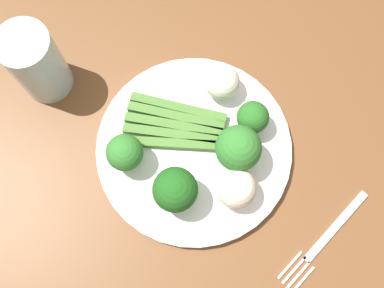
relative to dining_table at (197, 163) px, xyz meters
name	(u,v)px	position (x,y,z in m)	size (l,w,h in m)	color
ground_plane	(194,216)	(0.00, 0.00, -0.66)	(6.00, 6.00, 0.02)	#B7A88E
dining_table	(197,163)	(0.00, 0.00, 0.00)	(1.48, 1.06, 0.73)	brown
plate	(192,147)	(0.00, 0.01, 0.09)	(0.26, 0.26, 0.01)	white
asparagus_bundle	(175,126)	(0.04, 0.01, 0.11)	(0.14, 0.14, 0.01)	#47752D
broccoli_left	(238,148)	(-0.04, -0.03, 0.14)	(0.06, 0.06, 0.07)	#609E3D
broccoli_right	(175,190)	(-0.04, 0.06, 0.14)	(0.06, 0.06, 0.07)	#4C7F2B
broccoli_front_left	(253,117)	(-0.02, -0.07, 0.13)	(0.04, 0.04, 0.05)	#568E33
broccoli_back_right	(125,153)	(0.04, 0.08, 0.13)	(0.05, 0.05, 0.06)	#609E3D
cauliflower_back	(233,190)	(-0.08, 0.00, 0.13)	(0.05, 0.05, 0.05)	white
cauliflower_edge	(222,83)	(0.04, -0.07, 0.12)	(0.05, 0.05, 0.05)	white
fork	(323,241)	(-0.20, -0.05, 0.09)	(0.04, 0.17, 0.00)	silver
water_glass	(36,63)	(0.20, 0.11, 0.14)	(0.07, 0.07, 0.11)	silver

